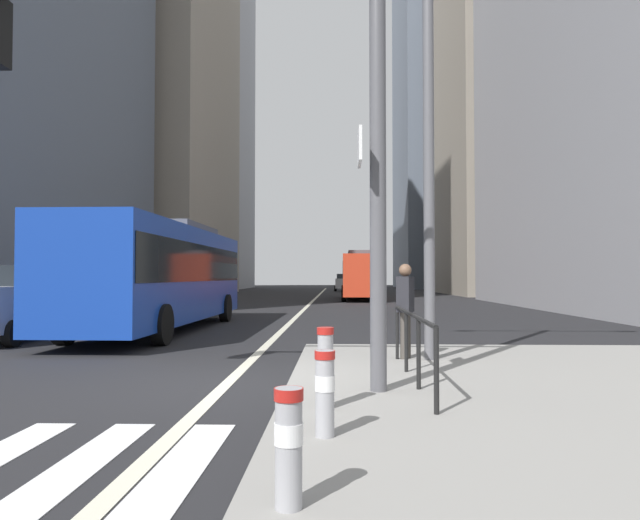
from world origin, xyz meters
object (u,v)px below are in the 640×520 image
object	(u,v)px
bollard_front	(289,441)
bollard_right	(325,363)
car_receding_near	(344,282)
pedestrian_waiting	(405,306)
city_bus_blue_oncoming	(162,271)
sedan_white_oncoming	(11,302)
car_oncoming_mid	(207,287)
city_bus_red_receding	(360,274)
traffic_signal_gantry	(242,97)
bollard_left	(325,388)
street_lamp_post	(428,80)

from	to	relation	value
bollard_front	bollard_right	bearing A→B (deg)	86.42
car_receding_near	pedestrian_waiting	distance (m)	54.02
city_bus_blue_oncoming	bollard_front	bearing A→B (deg)	-69.41
sedan_white_oncoming	car_oncoming_mid	distance (m)	21.05
city_bus_blue_oncoming	city_bus_red_receding	xyz separation A→B (m)	(6.98, 23.71, -0.00)
car_receding_near	bollard_right	size ratio (longest dim) A/B	4.58
traffic_signal_gantry	pedestrian_waiting	size ratio (longest dim) A/B	3.44
city_bus_blue_oncoming	bollard_left	world-z (taller)	city_bus_blue_oncoming
bollard_front	bollard_left	bearing A→B (deg)	83.23
street_lamp_post	bollard_left	xyz separation A→B (m)	(-1.79, -5.03, -4.68)
bollard_right	pedestrian_waiting	world-z (taller)	pedestrian_waiting
city_bus_red_receding	street_lamp_post	world-z (taller)	street_lamp_post
city_bus_blue_oncoming	car_receding_near	size ratio (longest dim) A/B	2.68
city_bus_red_receding	car_receding_near	bearing A→B (deg)	92.33
bollard_right	bollard_left	bearing A→B (deg)	-88.94
car_receding_near	street_lamp_post	bearing A→B (deg)	-88.89
bollard_front	pedestrian_waiting	bearing A→B (deg)	77.08
traffic_signal_gantry	bollard_left	xyz separation A→B (m)	(1.16, -2.15, -3.48)
car_receding_near	bollard_right	xyz separation A→B (m)	(-0.77, -58.03, -0.33)
sedan_white_oncoming	bollard_left	size ratio (longest dim) A/B	5.33
city_bus_blue_oncoming	car_receding_near	xyz separation A→B (m)	(6.02, 47.34, -0.85)
city_bus_red_receding	pedestrian_waiting	distance (m)	30.40
bollard_right	pedestrian_waiting	bearing A→B (deg)	70.88
car_oncoming_mid	pedestrian_waiting	distance (m)	26.81
car_receding_near	bollard_front	size ratio (longest dim) A/B	5.44
bollard_front	pedestrian_waiting	world-z (taller)	pedestrian_waiting
bollard_right	traffic_signal_gantry	bearing A→B (deg)	138.90
city_bus_blue_oncoming	bollard_left	bearing A→B (deg)	-66.00
traffic_signal_gantry	city_bus_red_receding	bearing A→B (deg)	85.09
sedan_white_oncoming	bollard_left	xyz separation A→B (m)	(8.44, -9.18, -0.39)
bollard_left	street_lamp_post	bearing A→B (deg)	70.38
bollard_front	pedestrian_waiting	xyz separation A→B (m)	(1.57, 6.83, 0.54)
street_lamp_post	bollard_front	xyz separation A→B (m)	(-1.99, -6.69, -4.70)
car_receding_near	bollard_left	world-z (taller)	car_receding_near
street_lamp_post	pedestrian_waiting	xyz separation A→B (m)	(-0.42, 0.14, -4.16)
car_receding_near	street_lamp_post	distance (m)	54.33
sedan_white_oncoming	bollard_right	world-z (taller)	sedan_white_oncoming
car_oncoming_mid	street_lamp_post	bearing A→B (deg)	-68.45
sedan_white_oncoming	city_bus_red_receding	world-z (taller)	city_bus_red_receding
car_receding_near	street_lamp_post	world-z (taller)	street_lamp_post
city_bus_red_receding	car_oncoming_mid	xyz separation A→B (m)	(-9.87, -5.32, -0.85)
city_bus_red_receding	city_bus_blue_oncoming	bearing A→B (deg)	-106.40
bollard_front	bollard_right	size ratio (longest dim) A/B	0.84
bollard_front	bollard_left	size ratio (longest dim) A/B	0.96
traffic_signal_gantry	pedestrian_waiting	xyz separation A→B (m)	(2.53, 3.02, -2.96)
sedan_white_oncoming	city_bus_blue_oncoming	bearing A→B (deg)	40.05
bollard_left	bollard_right	bearing A→B (deg)	91.06
traffic_signal_gantry	sedan_white_oncoming	bearing A→B (deg)	135.97
car_oncoming_mid	bollard_left	bearing A→B (deg)	-74.90
street_lamp_post	car_receding_near	bearing A→B (deg)	91.11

